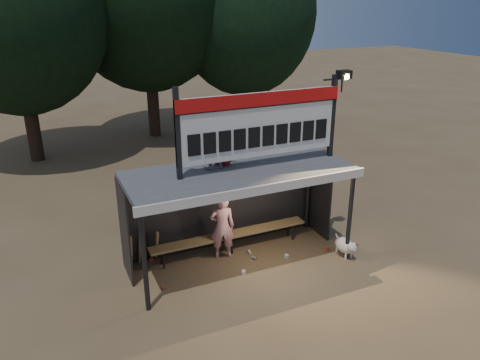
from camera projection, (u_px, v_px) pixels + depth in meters
name	position (u px, v px, depth m)	size (l,w,h in m)	color
ground	(239.00, 262.00, 11.04)	(80.00, 80.00, 0.00)	brown
player	(222.00, 227.00, 10.98)	(0.58, 0.38, 1.60)	white
child_a	(210.00, 143.00, 10.06)	(0.57, 0.44, 1.17)	gray
child_b	(222.00, 141.00, 10.34)	(0.53, 0.35, 1.09)	#A8191A
dugout_shelter	(235.00, 186.00, 10.57)	(5.10, 2.08, 2.32)	#404043
scoreboard_assembly	(263.00, 122.00, 10.03)	(4.10, 0.27, 1.99)	black
bench	(230.00, 235.00, 11.35)	(4.00, 0.35, 0.48)	olive
tree_left	(13.00, 7.00, 15.98)	(6.46, 6.46, 9.27)	black
tree_right	(245.00, 13.00, 19.97)	(6.08, 6.08, 8.72)	black
dog	(346.00, 246.00, 11.19)	(0.36, 0.81, 0.49)	beige
bats	(144.00, 248.00, 10.80)	(0.68, 0.35, 0.84)	#A2744B
litter	(241.00, 261.00, 10.98)	(4.21, 1.51, 0.08)	#B2301E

